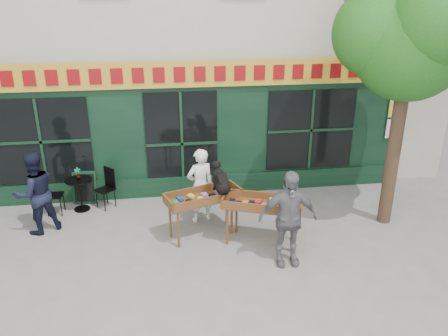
{
  "coord_description": "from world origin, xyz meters",
  "views": [
    {
      "loc": [
        -0.45,
        -7.67,
        4.64
      ],
      "look_at": [
        0.75,
        0.5,
        1.38
      ],
      "focal_mm": 35.0,
      "sensor_mm": 36.0,
      "label": 1
    }
  ],
  "objects_px": {
    "dog": "(221,178)",
    "book_cart_right": "(262,206)",
    "woman": "(200,186)",
    "bistro_table": "(80,188)",
    "man_left": "(35,193)",
    "man_right": "(288,218)",
    "book_cart_center": "(203,199)"
  },
  "relations": [
    {
      "from": "dog",
      "to": "book_cart_right",
      "type": "relative_size",
      "value": 0.37
    },
    {
      "from": "woman",
      "to": "bistro_table",
      "type": "bearing_deg",
      "value": -37.72
    },
    {
      "from": "dog",
      "to": "man_left",
      "type": "height_order",
      "value": "man_left"
    },
    {
      "from": "woman",
      "to": "man_right",
      "type": "relative_size",
      "value": 0.91
    },
    {
      "from": "dog",
      "to": "book_cart_center",
      "type": "bearing_deg",
      "value": 152.68
    },
    {
      "from": "man_left",
      "to": "book_cart_center",
      "type": "bearing_deg",
      "value": 135.62
    },
    {
      "from": "woman",
      "to": "book_cart_right",
      "type": "bearing_deg",
      "value": 115.21
    },
    {
      "from": "book_cart_right",
      "to": "woman",
      "type": "bearing_deg",
      "value": 155.54
    },
    {
      "from": "dog",
      "to": "man_right",
      "type": "distance_m",
      "value": 1.62
    },
    {
      "from": "book_cart_center",
      "to": "man_right",
      "type": "relative_size",
      "value": 0.88
    },
    {
      "from": "book_cart_right",
      "to": "bistro_table",
      "type": "relative_size",
      "value": 2.14
    },
    {
      "from": "dog",
      "to": "bistro_table",
      "type": "distance_m",
      "value": 3.52
    },
    {
      "from": "bistro_table",
      "to": "book_cart_right",
      "type": "bearing_deg",
      "value": -28.12
    },
    {
      "from": "woman",
      "to": "bistro_table",
      "type": "height_order",
      "value": "woman"
    },
    {
      "from": "dog",
      "to": "man_right",
      "type": "bearing_deg",
      "value": -67.35
    },
    {
      "from": "woman",
      "to": "book_cart_right",
      "type": "xyz_separation_m",
      "value": [
        1.1,
        -1.13,
        -0.01
      ]
    },
    {
      "from": "book_cart_center",
      "to": "bistro_table",
      "type": "height_order",
      "value": "book_cart_center"
    },
    {
      "from": "dog",
      "to": "woman",
      "type": "relative_size",
      "value": 0.36
    },
    {
      "from": "dog",
      "to": "book_cart_right",
      "type": "xyz_separation_m",
      "value": [
        0.75,
        -0.43,
        -0.47
      ]
    },
    {
      "from": "woman",
      "to": "man_left",
      "type": "xyz_separation_m",
      "value": [
        -3.39,
        0.0,
        0.05
      ]
    },
    {
      "from": "man_right",
      "to": "man_left",
      "type": "distance_m",
      "value": 5.15
    },
    {
      "from": "woman",
      "to": "book_cart_right",
      "type": "relative_size",
      "value": 1.03
    },
    {
      "from": "book_cart_center",
      "to": "man_right",
      "type": "xyz_separation_m",
      "value": [
        1.4,
        -1.23,
        0.1
      ]
    },
    {
      "from": "man_right",
      "to": "bistro_table",
      "type": "relative_size",
      "value": 2.42
    },
    {
      "from": "book_cart_center",
      "to": "dog",
      "type": "xyz_separation_m",
      "value": [
        0.35,
        -0.05,
        0.47
      ]
    },
    {
      "from": "man_right",
      "to": "man_left",
      "type": "relative_size",
      "value": 1.04
    },
    {
      "from": "dog",
      "to": "woman",
      "type": "bearing_deg",
      "value": 97.38
    },
    {
      "from": "book_cart_center",
      "to": "woman",
      "type": "bearing_deg",
      "value": 70.81
    },
    {
      "from": "dog",
      "to": "man_left",
      "type": "xyz_separation_m",
      "value": [
        -3.74,
        0.7,
        -0.41
      ]
    },
    {
      "from": "bistro_table",
      "to": "man_right",
      "type": "bearing_deg",
      "value": -34.15
    },
    {
      "from": "man_right",
      "to": "book_cart_right",
      "type": "bearing_deg",
      "value": 112.94
    },
    {
      "from": "man_right",
      "to": "bistro_table",
      "type": "distance_m",
      "value": 4.97
    }
  ]
}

